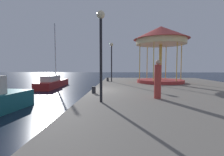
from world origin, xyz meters
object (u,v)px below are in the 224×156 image
carousel (161,41)px  bollard_center (94,90)px  lamp_post_near_edge (101,40)px  sailboat_red (53,82)px  bollard_south (108,79)px  person_by_the_water (158,80)px  lamp_post_mid_promenade (112,55)px

carousel → bollard_center: bearing=-129.0°
lamp_post_near_edge → bollard_center: bearing=106.3°
sailboat_red → bollard_south: sailboat_red is taller
carousel → person_by_the_water: 9.27m
bollard_center → person_by_the_water: size_ratio=0.21×
carousel → lamp_post_mid_promenade: size_ratio=1.35×
carousel → lamp_post_mid_promenade: (-4.91, 0.82, -1.33)m
lamp_post_mid_promenade → person_by_the_water: 9.83m
sailboat_red → bollard_center: size_ratio=18.98×
lamp_post_mid_promenade → bollard_south: 2.72m
bollard_center → person_by_the_water: (3.46, -1.52, 0.71)m
carousel → bollard_center: (-5.60, -6.90, -3.96)m
bollard_center → carousel: bearing=51.0°
lamp_post_near_edge → bollard_center: (-0.73, 2.49, -2.59)m
bollard_south → person_by_the_water: (3.22, -9.76, 0.71)m
lamp_post_mid_promenade → carousel: bearing=-9.5°
lamp_post_near_edge → bollard_south: 11.05m
sailboat_red → carousel: 12.81m
bollard_south → person_by_the_water: 10.30m
bollard_center → bollard_south: 8.25m
sailboat_red → bollard_center: bearing=-55.5°
lamp_post_near_edge → lamp_post_mid_promenade: bearing=90.2°
carousel → bollard_center: carousel is taller
sailboat_red → lamp_post_near_edge: 13.82m
lamp_post_near_edge → bollard_south: size_ratio=10.10×
sailboat_red → carousel: size_ratio=1.37×
lamp_post_near_edge → person_by_the_water: bearing=19.5°
sailboat_red → person_by_the_water: (9.69, -10.58, 1.16)m
bollard_center → sailboat_red: bearing=124.5°
lamp_post_mid_promenade → bollard_south: (-0.45, 0.52, -2.63)m
sailboat_red → bollard_center: 11.01m
bollard_center → bollard_south: bearing=88.3°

